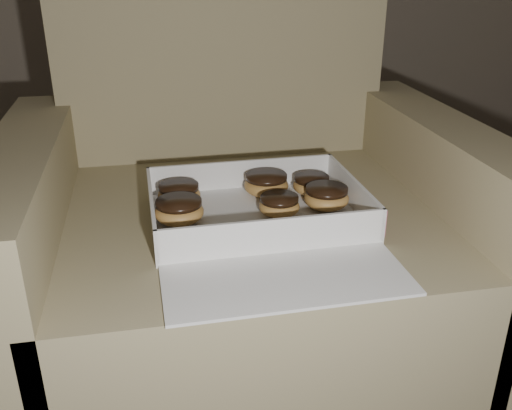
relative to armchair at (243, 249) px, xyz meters
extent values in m
cube|color=#93845D|center=(0.00, -0.05, -0.09)|extent=(0.73, 0.73, 0.43)
cube|color=#93845D|center=(0.00, 0.29, 0.39)|extent=(0.73, 0.14, 0.53)
cube|color=#93845D|center=(-0.40, -0.05, -0.02)|extent=(0.12, 0.73, 0.57)
cube|color=#93845D|center=(0.40, -0.05, -0.02)|extent=(0.12, 0.73, 0.57)
cube|color=white|center=(0.00, -0.12, 0.13)|extent=(0.38, 0.29, 0.01)
cube|color=white|center=(0.00, 0.02, 0.16)|extent=(0.37, 0.01, 0.06)
cube|color=white|center=(0.01, -0.26, 0.16)|extent=(0.37, 0.01, 0.06)
cube|color=white|center=(-0.18, -0.12, 0.16)|extent=(0.01, 0.28, 0.06)
cube|color=white|center=(0.19, -0.12, 0.16)|extent=(0.01, 0.28, 0.06)
cube|color=#BB4B67|center=(0.19, -0.12, 0.16)|extent=(0.01, 0.28, 0.05)
cube|color=white|center=(0.01, -0.34, 0.13)|extent=(0.37, 0.17, 0.01)
ellipsoid|color=#BD9142|center=(0.14, -0.12, 0.15)|extent=(0.08, 0.08, 0.04)
cylinder|color=black|center=(0.14, -0.12, 0.17)|extent=(0.08, 0.08, 0.01)
ellipsoid|color=#BD9142|center=(0.13, -0.05, 0.15)|extent=(0.07, 0.07, 0.04)
cylinder|color=black|center=(0.13, -0.05, 0.17)|extent=(0.07, 0.07, 0.01)
ellipsoid|color=#BD9142|center=(-0.13, -0.05, 0.15)|extent=(0.08, 0.08, 0.04)
cylinder|color=black|center=(-0.13, -0.05, 0.17)|extent=(0.07, 0.07, 0.01)
ellipsoid|color=#BD9142|center=(0.04, -0.03, 0.16)|extent=(0.09, 0.09, 0.04)
cylinder|color=black|center=(0.04, -0.03, 0.17)|extent=(0.08, 0.08, 0.01)
ellipsoid|color=#BD9142|center=(-0.13, -0.13, 0.16)|extent=(0.09, 0.09, 0.04)
cylinder|color=black|center=(-0.13, -0.13, 0.17)|extent=(0.08, 0.08, 0.01)
ellipsoid|color=#BD9142|center=(0.04, -0.13, 0.15)|extent=(0.07, 0.07, 0.04)
cylinder|color=black|center=(0.04, -0.13, 0.17)|extent=(0.07, 0.07, 0.01)
ellipsoid|color=black|center=(-0.12, -0.20, 0.14)|extent=(0.01, 0.01, 0.00)
ellipsoid|color=black|center=(-0.08, -0.15, 0.14)|extent=(0.01, 0.01, 0.00)
ellipsoid|color=black|center=(0.17, -0.24, 0.14)|extent=(0.01, 0.01, 0.00)
ellipsoid|color=black|center=(-0.11, -0.15, 0.14)|extent=(0.01, 0.01, 0.00)
camera|label=1|loc=(-0.18, -1.04, 0.58)|focal=40.00mm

